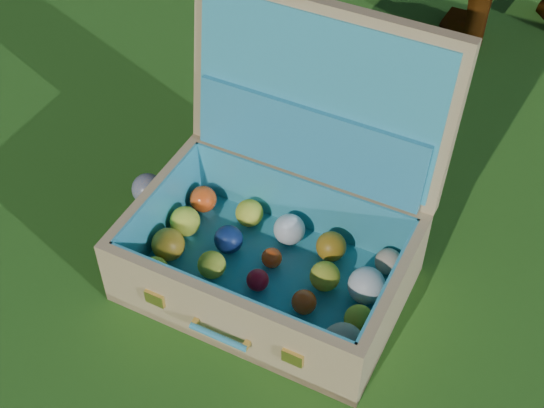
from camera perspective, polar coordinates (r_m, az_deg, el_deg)
The scene contains 3 objects.
ground at distance 1.73m, azimuth 5.54°, elevation -3.08°, with size 60.00×60.00×0.00m, color #215114.
stray_ball at distance 1.82m, azimuth -9.34°, elevation 1.12°, with size 0.08×0.08×0.08m, color #3B5E9A.
suitcase at distance 1.58m, azimuth 0.98°, elevation -0.59°, with size 0.70×0.64×0.55m.
Camera 1 is at (-0.01, -1.14, 1.30)m, focal length 50.00 mm.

